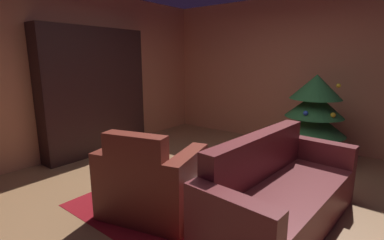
{
  "coord_description": "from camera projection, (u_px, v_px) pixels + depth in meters",
  "views": [
    {
      "loc": [
        1.65,
        -2.58,
        1.61
      ],
      "look_at": [
        -0.36,
        -0.03,
        0.9
      ],
      "focal_mm": 26.5,
      "sensor_mm": 36.0,
      "label": 1
    }
  ],
  "objects": [
    {
      "name": "decorated_tree",
      "position": [
        313.0,
        119.0,
        4.4
      ],
      "size": [
        1.07,
        1.07,
        1.37
      ],
      "color": "brown",
      "rests_on": "ground"
    },
    {
      "name": "bottle_on_table",
      "position": [
        209.0,
        171.0,
        2.78
      ],
      "size": [
        0.08,
        0.08,
        0.22
      ],
      "color": "#512D15",
      "rests_on": "coffee_table"
    },
    {
      "name": "wall_left",
      "position": [
        79.0,
        74.0,
        4.73
      ],
      "size": [
        0.06,
        5.59,
        2.72
      ],
      "primitive_type": "cube",
      "color": "tan",
      "rests_on": "ground"
    },
    {
      "name": "armchair_red",
      "position": [
        151.0,
        184.0,
        2.94
      ],
      "size": [
        1.13,
        0.98,
        0.93
      ],
      "color": "maroon",
      "rests_on": "ground"
    },
    {
      "name": "book_stack_on_table",
      "position": [
        204.0,
        164.0,
        3.03
      ],
      "size": [
        0.23,
        0.19,
        0.13
      ],
      "color": "gray",
      "rests_on": "coffee_table"
    },
    {
      "name": "coffee_table",
      "position": [
        204.0,
        177.0,
        2.97
      ],
      "size": [
        0.61,
        0.61,
        0.44
      ],
      "color": "black",
      "rests_on": "ground"
    },
    {
      "name": "bookshelf_unit",
      "position": [
        100.0,
        95.0,
        4.84
      ],
      "size": [
        0.32,
        1.86,
        2.1
      ],
      "color": "black",
      "rests_on": "ground"
    },
    {
      "name": "wall_back",
      "position": [
        302.0,
        72.0,
        5.16
      ],
      "size": [
        5.66,
        0.06,
        2.72
      ],
      "primitive_type": "cube",
      "color": "tan",
      "rests_on": "ground"
    },
    {
      "name": "couch_red",
      "position": [
        280.0,
        196.0,
        2.75
      ],
      "size": [
        0.91,
        2.03,
        0.88
      ],
      "color": "maroon",
      "rests_on": "ground"
    },
    {
      "name": "area_rug",
      "position": [
        197.0,
        208.0,
        3.11
      ],
      "size": [
        2.49,
        1.83,
        0.01
      ],
      "primitive_type": "cube",
      "color": "maroon",
      "rests_on": "ground"
    },
    {
      "name": "ground_plane",
      "position": [
        218.0,
        198.0,
        3.33
      ],
      "size": [
        6.65,
        6.65,
        0.0
      ],
      "primitive_type": "plane",
      "color": "#9A6E48"
    }
  ]
}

